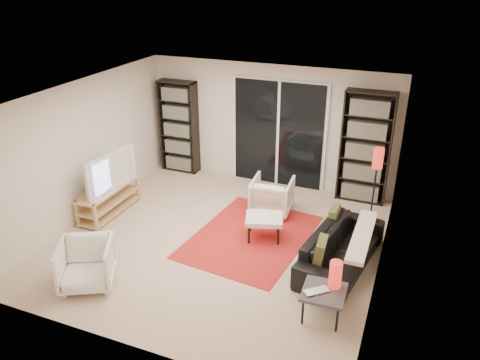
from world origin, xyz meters
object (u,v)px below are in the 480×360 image
at_px(armchair_front, 86,264).
at_px(bookshelf_left, 179,127).
at_px(sofa, 342,248).
at_px(ottoman, 264,220).
at_px(floor_lamp, 377,166).
at_px(side_table, 324,293).
at_px(armchair_back, 272,196).
at_px(tv_stand, 109,200).
at_px(bookshelf_right, 365,148).

bearing_deg(armchair_front, bookshelf_left, 71.87).
bearing_deg(bookshelf_left, sofa, -30.04).
distance_m(ottoman, floor_lamp, 2.15).
xyz_separation_m(bookshelf_left, side_table, (3.91, -3.49, -0.62)).
distance_m(armchair_back, side_table, 2.82).
xyz_separation_m(tv_stand, armchair_front, (0.98, -1.85, 0.07)).
bearing_deg(side_table, ottoman, 131.20).
bearing_deg(bookshelf_right, side_table, -88.98).
height_order(tv_stand, sofa, sofa).
bearing_deg(armchair_front, ottoman, 19.34).
height_order(bookshelf_right, ottoman, bookshelf_right).
distance_m(sofa, ottoman, 1.34).
relative_size(side_table, floor_lamp, 0.42).
bearing_deg(bookshelf_left, side_table, -41.75).
height_order(bookshelf_right, armchair_front, bookshelf_right).
bearing_deg(sofa, floor_lamp, 1.13).
bearing_deg(floor_lamp, tv_stand, -160.44).
distance_m(tv_stand, ottoman, 2.87).
relative_size(bookshelf_right, ottoman, 2.98).
xyz_separation_m(bookshelf_right, floor_lamp, (0.29, -0.64, -0.06)).
height_order(bookshelf_left, sofa, bookshelf_left).
distance_m(bookshelf_right, tv_stand, 4.73).
height_order(armchair_back, floor_lamp, floor_lamp).
bearing_deg(armchair_back, floor_lamp, -170.05).
height_order(bookshelf_left, side_table, bookshelf_left).
bearing_deg(ottoman, bookshelf_left, 142.52).
relative_size(bookshelf_right, armchair_front, 2.88).
height_order(sofa, ottoman, sofa).
bearing_deg(side_table, tv_stand, 162.85).
distance_m(tv_stand, side_table, 4.37).
height_order(armchair_back, armchair_front, armchair_front).
xyz_separation_m(bookshelf_left, armchair_back, (2.44, -1.09, -0.65)).
distance_m(bookshelf_left, sofa, 4.57).
height_order(tv_stand, armchair_front, armchair_front).
relative_size(bookshelf_left, sofa, 1.01).
bearing_deg(sofa, armchair_front, 128.58).
distance_m(tv_stand, sofa, 4.17).
bearing_deg(ottoman, armchair_front, -132.48).
relative_size(tv_stand, side_table, 2.43).
relative_size(armchair_front, floor_lamp, 0.55).
distance_m(armchair_front, ottoman, 2.79).
bearing_deg(floor_lamp, armchair_back, -165.25).
bearing_deg(floor_lamp, sofa, -98.13).
bearing_deg(bookshelf_left, ottoman, -37.48).
distance_m(bookshelf_left, armchair_back, 2.75).
xyz_separation_m(bookshelf_right, tv_stand, (-4.11, -2.20, -0.79)).
bearing_deg(armchair_front, sofa, 1.13).
height_order(armchair_back, ottoman, armchair_back).
relative_size(sofa, side_table, 3.48).
xyz_separation_m(armchair_front, floor_lamp, (3.42, 3.41, 0.66)).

